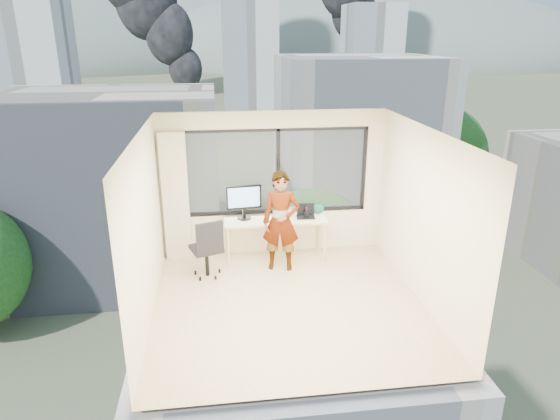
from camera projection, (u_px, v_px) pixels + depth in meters
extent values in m
cube|color=beige|center=(289.00, 304.00, 7.40)|extent=(4.00, 4.00, 0.01)
cube|color=white|center=(290.00, 132.00, 6.52)|extent=(4.00, 4.00, 0.01)
cube|color=beige|center=(317.00, 293.00, 5.09)|extent=(4.00, 0.01, 2.60)
cube|color=beige|center=(145.00, 230.00, 6.72)|extent=(0.01, 4.00, 2.60)
cube|color=beige|center=(424.00, 217.00, 7.20)|extent=(0.01, 4.00, 2.60)
cube|color=beige|center=(176.00, 197.00, 8.56)|extent=(0.45, 0.14, 2.30)
cube|color=beige|center=(275.00, 238.00, 8.82)|extent=(1.80, 0.60, 0.75)
imported|color=#2D2D33|center=(281.00, 222.00, 8.26)|extent=(0.70, 0.53, 1.72)
cube|color=white|center=(288.00, 211.00, 8.96)|extent=(0.38, 0.33, 0.08)
cube|color=black|center=(271.00, 221.00, 8.57)|extent=(0.12, 0.08, 0.01)
cylinder|color=black|center=(306.00, 215.00, 8.71)|extent=(0.09, 0.09, 0.11)
ellipsoid|color=#0C4B3D|center=(318.00, 209.00, 8.93)|extent=(0.24, 0.13, 0.18)
cube|color=#515B3D|center=(219.00, 109.00, 124.14)|extent=(400.00, 400.00, 0.04)
cube|color=beige|center=(110.00, 188.00, 36.67)|extent=(16.00, 12.00, 14.00)
cube|color=white|center=(355.00, 145.00, 46.36)|extent=(14.00, 13.00, 16.00)
cube|color=silver|center=(30.00, 56.00, 91.82)|extent=(14.00, 14.00, 28.00)
cube|color=silver|center=(250.00, 46.00, 120.06)|extent=(13.00, 13.00, 30.00)
cube|color=silver|center=(371.00, 52.00, 143.90)|extent=(15.00, 15.00, 26.00)
cube|color=silver|center=(6.00, 59.00, 141.13)|extent=(16.00, 14.00, 22.00)
ellipsoid|color=slate|center=(15.00, 66.00, 296.23)|extent=(288.00, 216.00, 90.00)
ellipsoid|color=slate|center=(368.00, 63.00, 323.02)|extent=(300.00, 220.00, 96.00)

